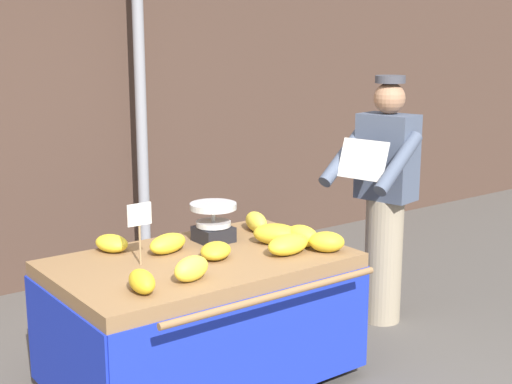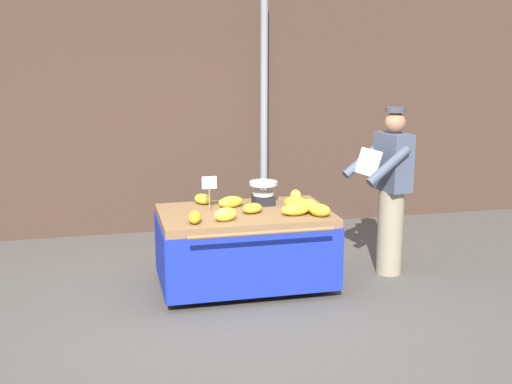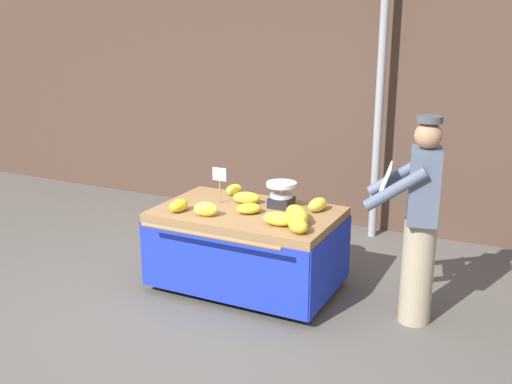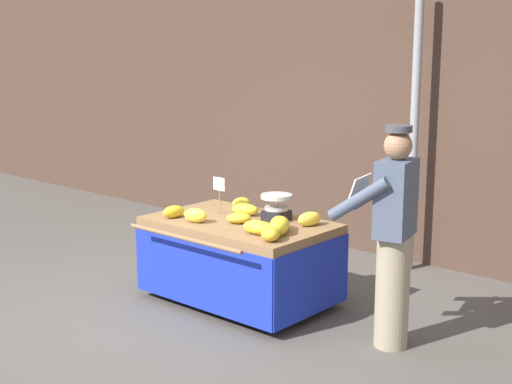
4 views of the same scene
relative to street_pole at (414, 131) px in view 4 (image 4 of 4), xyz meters
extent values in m
plane|color=#514C47|center=(-0.91, -2.55, -1.45)|extent=(60.00, 60.00, 0.00)
cube|color=#473328|center=(-0.91, 0.37, 0.39)|extent=(16.00, 0.24, 3.69)
cylinder|color=gray|center=(0.00, 0.00, 0.00)|extent=(0.09, 0.09, 2.90)
cube|color=olive|center=(-0.66, -1.89, -0.73)|extent=(1.62, 1.02, 0.08)
cylinder|color=black|center=(-1.38, -1.89, -1.10)|extent=(0.05, 0.70, 0.70)
cylinder|color=#B7B7BC|center=(-1.41, -1.89, -1.10)|extent=(0.01, 0.13, 0.13)
cylinder|color=black|center=(0.07, -1.89, -1.10)|extent=(0.05, 0.70, 0.70)
cylinder|color=#B7B7BC|center=(0.10, -1.89, -1.10)|extent=(0.01, 0.13, 0.13)
cylinder|color=#4C4742|center=(-0.66, -1.47, -1.11)|extent=(0.05, 0.05, 0.68)
cube|color=#192DB2|center=(-0.66, -2.40, -1.07)|extent=(1.62, 0.02, 0.60)
cube|color=#192DB2|center=(-0.66, -1.39, -1.07)|extent=(1.62, 0.02, 0.60)
cube|color=#192DB2|center=(-1.46, -1.89, -1.07)|extent=(0.02, 1.02, 0.60)
cube|color=#192DB2|center=(0.15, -1.89, -1.07)|extent=(0.02, 1.02, 0.60)
cylinder|color=olive|center=(-0.66, -2.58, -0.71)|extent=(1.30, 0.04, 0.04)
cube|color=black|center=(-0.42, -1.67, -0.64)|extent=(0.20, 0.20, 0.09)
cylinder|color=#B7B7BC|center=(-0.42, -1.67, -0.54)|extent=(0.02, 0.02, 0.11)
cylinder|color=#B7B7BC|center=(-0.42, -1.67, -0.47)|extent=(0.28, 0.28, 0.03)
cylinder|color=#B7B7BC|center=(-0.42, -1.67, -0.58)|extent=(0.21, 0.21, 0.03)
cylinder|color=#997A51|center=(-0.98, -1.81, -0.58)|extent=(0.01, 0.01, 0.22)
cube|color=white|center=(-0.98, -1.81, -0.41)|extent=(0.14, 0.01, 0.12)
ellipsoid|color=gold|center=(-0.02, -2.23, -0.63)|extent=(0.25, 0.25, 0.12)
ellipsoid|color=yellow|center=(-0.76, -1.71, -0.63)|extent=(0.28, 0.20, 0.11)
ellipsoid|color=yellow|center=(-0.06, -2.07, -0.62)|extent=(0.17, 0.24, 0.13)
ellipsoid|color=gold|center=(-0.15, -1.94, -0.63)|extent=(0.30, 0.31, 0.12)
ellipsoid|color=yellow|center=(-0.90, -2.20, -0.62)|extent=(0.24, 0.17, 0.13)
ellipsoid|color=yellow|center=(-1.00, -1.49, -0.64)|extent=(0.20, 0.25, 0.10)
ellipsoid|color=gold|center=(-1.18, -2.20, -0.63)|extent=(0.15, 0.23, 0.11)
ellipsoid|color=gold|center=(-0.60, -1.97, -0.64)|extent=(0.27, 0.27, 0.09)
ellipsoid|color=yellow|center=(-0.07, -1.64, -0.63)|extent=(0.17, 0.26, 0.12)
ellipsoid|color=yellow|center=(-0.22, -2.14, -0.63)|extent=(0.29, 0.19, 0.11)
cylinder|color=gray|center=(0.88, -1.84, -1.01)|extent=(0.26, 0.26, 0.88)
cube|color=#475166|center=(0.88, -1.84, -0.28)|extent=(0.30, 0.42, 0.58)
sphere|color=#9E7051|center=(0.88, -1.84, 0.12)|extent=(0.21, 0.21, 0.21)
cylinder|color=#3F3F47|center=(0.88, -1.84, 0.24)|extent=(0.20, 0.20, 0.05)
cylinder|color=#475166|center=(0.71, -2.09, -0.27)|extent=(0.49, 0.19, 0.37)
cylinder|color=#475166|center=(0.63, -1.68, -0.27)|extent=(0.49, 0.19, 0.37)
cube|color=silver|center=(0.58, -1.91, -0.26)|extent=(0.16, 0.35, 0.25)
camera|label=1|loc=(-2.71, -5.18, 0.53)|focal=50.76mm
camera|label=2|loc=(-1.97, -7.95, 0.92)|focal=47.02mm
camera|label=3|loc=(1.69, -6.44, 0.96)|focal=41.79mm
camera|label=4|loc=(3.51, -6.45, 0.82)|focal=50.16mm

